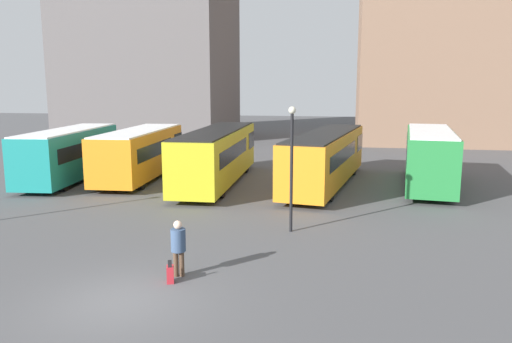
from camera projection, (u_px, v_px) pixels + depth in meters
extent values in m
plane|color=#4C4C4F|center=(120.00, 302.00, 13.14)|extent=(160.00, 160.00, 0.00)
cube|color=#19847F|center=(69.00, 154.00, 29.60)|extent=(3.30, 9.62, 2.72)
cube|color=black|center=(95.00, 141.00, 33.34)|extent=(2.61, 1.96, 1.03)
cube|color=black|center=(62.00, 150.00, 28.71)|extent=(3.01, 6.24, 0.82)
cube|color=white|center=(68.00, 130.00, 29.36)|extent=(3.09, 9.42, 0.08)
cylinder|color=black|center=(90.00, 165.00, 32.67)|extent=(2.40, 1.15, 0.94)
cylinder|color=black|center=(46.00, 182.00, 26.92)|extent=(2.40, 1.15, 0.94)
cube|color=orange|center=(140.00, 153.00, 30.10)|extent=(3.13, 9.78, 2.61)
cube|color=black|center=(160.00, 140.00, 33.91)|extent=(2.71, 1.92, 0.99)
cube|color=black|center=(134.00, 149.00, 29.19)|extent=(2.96, 6.31, 0.78)
cube|color=white|center=(139.00, 131.00, 29.86)|extent=(2.91, 9.57, 0.08)
cylinder|color=black|center=(156.00, 163.00, 33.20)|extent=(2.53, 1.22, 1.08)
cylinder|color=black|center=(122.00, 179.00, 27.35)|extent=(2.53, 1.22, 1.08)
cube|color=gold|center=(217.00, 155.00, 28.78)|extent=(2.83, 12.12, 2.74)
cube|color=black|center=(233.00, 140.00, 33.53)|extent=(2.58, 2.28, 1.04)
cube|color=black|center=(213.00, 151.00, 27.66)|extent=(2.73, 7.78, 0.82)
cube|color=black|center=(217.00, 130.00, 28.54)|extent=(2.63, 11.87, 0.08)
cylinder|color=black|center=(230.00, 164.00, 32.61)|extent=(2.41, 1.15, 1.08)
cylinder|color=black|center=(201.00, 187.00, 25.33)|extent=(2.41, 1.15, 1.08)
cube|color=orange|center=(326.00, 157.00, 28.18)|extent=(4.36, 12.62, 2.64)
cube|color=black|center=(341.00, 142.00, 32.85)|extent=(2.77, 2.63, 1.00)
cube|color=black|center=(322.00, 154.00, 27.09)|extent=(3.67, 8.22, 0.79)
cube|color=black|center=(326.00, 133.00, 27.95)|extent=(4.13, 12.35, 0.08)
cylinder|color=black|center=(337.00, 166.00, 31.94)|extent=(2.45, 1.43, 1.08)
cylinder|color=black|center=(310.00, 189.00, 24.79)|extent=(2.45, 1.43, 1.08)
cube|color=#237A38|center=(429.00, 157.00, 27.71)|extent=(3.53, 9.89, 2.81)
cube|color=black|center=(427.00, 143.00, 31.39)|extent=(2.66, 2.06, 1.07)
cube|color=black|center=(430.00, 153.00, 26.83)|extent=(3.16, 6.44, 0.84)
cube|color=white|center=(431.00, 131.00, 27.46)|extent=(3.31, 9.68, 0.08)
cylinder|color=black|center=(426.00, 169.00, 30.74)|extent=(2.44, 1.33, 1.06)
cylinder|color=black|center=(430.00, 188.00, 25.08)|extent=(2.44, 1.33, 1.06)
cylinder|color=#4C3828|center=(176.00, 264.00, 14.84)|extent=(0.19, 0.19, 0.78)
cylinder|color=#4C3828|center=(182.00, 263.00, 14.87)|extent=(0.19, 0.19, 0.78)
cylinder|color=#334766|center=(178.00, 240.00, 14.73)|extent=(0.56, 0.56, 0.68)
sphere|color=beige|center=(178.00, 225.00, 14.65)|extent=(0.25, 0.25, 0.25)
cube|color=#B7232D|center=(170.00, 274.00, 14.41)|extent=(0.29, 0.36, 0.50)
cube|color=black|center=(170.00, 264.00, 14.24)|extent=(0.11, 0.06, 0.22)
cylinder|color=black|center=(291.00, 173.00, 19.08)|extent=(0.12, 0.12, 4.63)
sphere|color=beige|center=(292.00, 110.00, 18.67)|extent=(0.28, 0.28, 0.28)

